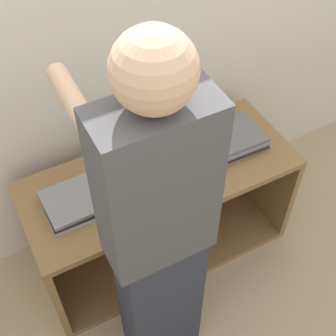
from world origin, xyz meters
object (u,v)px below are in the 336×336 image
at_px(laptop_open, 155,159).
at_px(laptop_stack_right, 228,141).
at_px(laptop_stack_left, 84,199).
at_px(person, 158,237).

relative_size(laptop_open, laptop_stack_right, 0.95).
xyz_separation_m(laptop_open, laptop_stack_right, (0.40, -0.05, -0.02)).
xyz_separation_m(laptop_open, laptop_stack_left, (-0.40, -0.05, -0.02)).
height_order(laptop_open, laptop_stack_right, laptop_open).
distance_m(laptop_open, laptop_stack_right, 0.40).
distance_m(laptop_stack_right, person, 0.84).
height_order(laptop_stack_right, person, person).
xyz_separation_m(laptop_stack_left, person, (0.15, -0.48, 0.23)).
relative_size(laptop_open, laptop_stack_left, 0.97).
bearing_deg(laptop_open, laptop_stack_left, -172.31).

